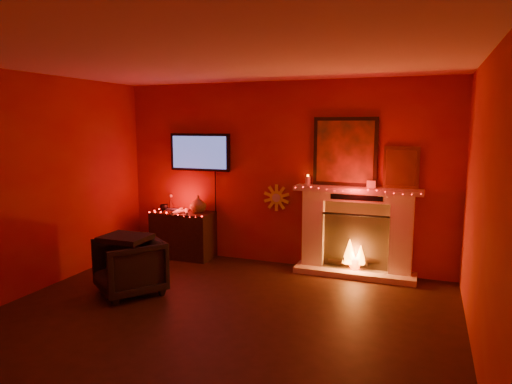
# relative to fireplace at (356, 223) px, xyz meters

# --- Properties ---
(room) EXTENTS (5.00, 5.00, 5.00)m
(room) POSITION_rel_fireplace_xyz_m (-1.14, -2.39, 0.63)
(room) COLOR black
(room) RESTS_ON ground
(floor) EXTENTS (5.00, 5.00, 0.00)m
(floor) POSITION_rel_fireplace_xyz_m (-1.14, -2.39, -0.72)
(floor) COLOR black
(floor) RESTS_ON ground
(fireplace) EXTENTS (1.72, 0.40, 2.18)m
(fireplace) POSITION_rel_fireplace_xyz_m (0.00, 0.00, 0.00)
(fireplace) COLOR beige
(fireplace) RESTS_ON floor
(tv) EXTENTS (1.00, 0.07, 1.24)m
(tv) POSITION_rel_fireplace_xyz_m (-2.44, 0.06, 0.92)
(tv) COLOR black
(tv) RESTS_ON room
(sunburst_clock) EXTENTS (0.40, 0.03, 0.40)m
(sunburst_clock) POSITION_rel_fireplace_xyz_m (-1.19, 0.09, 0.28)
(sunburst_clock) COLOR yellow
(sunburst_clock) RESTS_ON room
(console_table) EXTENTS (0.95, 0.56, 0.99)m
(console_table) POSITION_rel_fireplace_xyz_m (-2.65, -0.13, -0.33)
(console_table) COLOR black
(console_table) RESTS_ON floor
(armchair) EXTENTS (1.04, 1.05, 0.69)m
(armchair) POSITION_rel_fireplace_xyz_m (-2.49, -1.75, -0.38)
(armchair) COLOR black
(armchair) RESTS_ON floor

